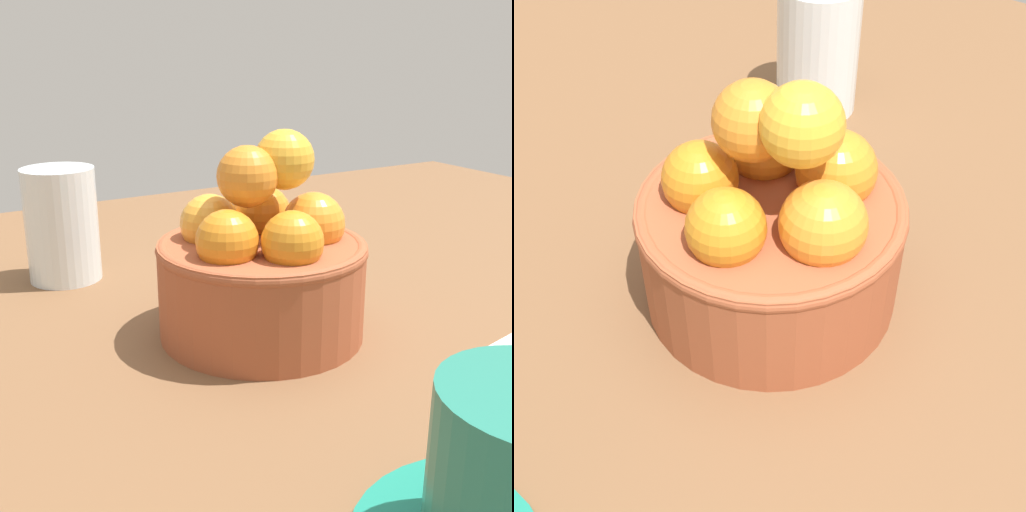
{
  "view_description": "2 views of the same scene",
  "coord_description": "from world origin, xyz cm",
  "views": [
    {
      "loc": [
        23.79,
        39.5,
        21.15
      ],
      "look_at": [
        -0.11,
        -1.01,
        5.83
      ],
      "focal_mm": 46.46,
      "sensor_mm": 36.0,
      "label": 1
    },
    {
      "loc": [
        -18.04,
        25.36,
        33.08
      ],
      "look_at": [
        -1.07,
        1.59,
        4.94
      ],
      "focal_mm": 50.81,
      "sensor_mm": 36.0,
      "label": 2
    }
  ],
  "objects": [
    {
      "name": "ground_plane",
      "position": [
        0.0,
        0.0,
        -2.36
      ],
      "size": [
        132.39,
        97.17,
        4.72
      ],
      "primitive_type": "cube",
      "color": "brown"
    },
    {
      "name": "terracotta_bowl",
      "position": [
        -0.07,
        -0.03,
        5.32
      ],
      "size": [
        15.49,
        15.49,
        15.25
      ],
      "color": "#9E4C2D",
      "rests_on": "ground_plane"
    },
    {
      "name": "water_glass",
      "position": [
        9.45,
        -19.66,
        5.2
      ],
      "size": [
        6.54,
        6.54,
        10.4
      ],
      "primitive_type": "cylinder",
      "color": "silver",
      "rests_on": "ground_plane"
    }
  ]
}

